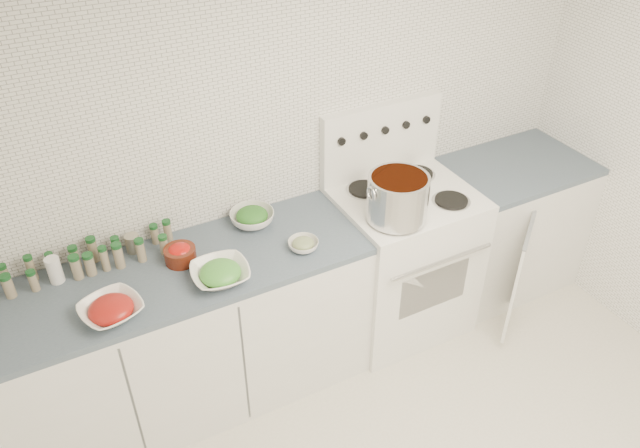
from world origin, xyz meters
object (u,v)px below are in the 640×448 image
(stove, at_px, (400,256))
(bowl_tomato, at_px, (111,309))
(bowl_snowpea, at_px, (220,273))
(stock_pot, at_px, (398,196))

(stove, bearing_deg, bowl_tomato, -174.32)
(bowl_snowpea, bearing_deg, stove, 7.87)
(stove, height_order, bowl_snowpea, stove)
(stock_pot, height_order, bowl_tomato, stock_pot)
(stock_pot, distance_m, bowl_tomato, 1.49)
(stove, xyz_separation_m, stock_pot, (-0.18, -0.17, 0.58))
(stock_pot, xyz_separation_m, bowl_snowpea, (-0.97, 0.01, -0.14))
(stock_pot, distance_m, bowl_snowpea, 0.98)
(stove, relative_size, stock_pot, 4.01)
(stock_pot, height_order, bowl_snowpea, stock_pot)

